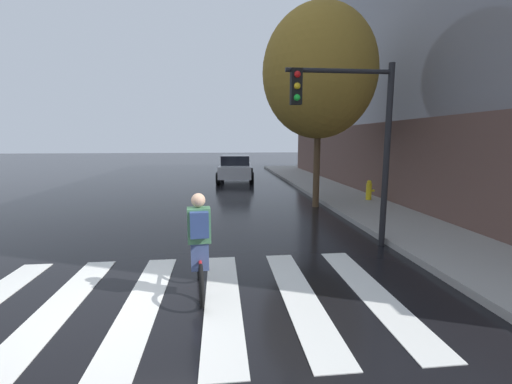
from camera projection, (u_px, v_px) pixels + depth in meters
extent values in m
plane|color=black|center=(122.00, 304.00, 5.20)|extent=(120.00, 120.00, 0.00)
cube|color=silver|center=(59.00, 307.00, 5.10)|extent=(0.55, 3.78, 0.01)
cube|color=silver|center=(143.00, 303.00, 5.23)|extent=(0.55, 3.78, 0.01)
cube|color=silver|center=(223.00, 299.00, 5.36)|extent=(0.55, 3.78, 0.01)
cube|color=silver|center=(298.00, 295.00, 5.49)|extent=(0.55, 3.78, 0.01)
cube|color=silver|center=(371.00, 291.00, 5.62)|extent=(0.55, 3.78, 0.01)
cube|color=#B7B7BC|center=(236.00, 170.00, 20.41)|extent=(2.18, 4.67, 0.69)
cube|color=black|center=(236.00, 160.00, 20.16)|extent=(1.79, 2.29, 0.54)
cylinder|color=black|center=(222.00, 173.00, 21.87)|extent=(0.29, 0.69, 0.67)
cylinder|color=black|center=(251.00, 173.00, 21.92)|extent=(0.29, 0.69, 0.67)
cylinder|color=black|center=(218.00, 178.00, 19.00)|extent=(0.29, 0.69, 0.67)
cylinder|color=black|center=(252.00, 178.00, 19.05)|extent=(0.29, 0.69, 0.67)
torus|color=black|center=(201.00, 286.00, 5.08)|extent=(0.12, 0.66, 0.66)
torus|color=black|center=(199.00, 261.00, 6.10)|extent=(0.12, 0.66, 0.66)
cylinder|color=red|center=(199.00, 256.00, 5.55)|extent=(0.14, 0.89, 0.05)
cylinder|color=red|center=(200.00, 255.00, 5.39)|extent=(0.04, 0.04, 0.45)
cube|color=#384772|center=(200.00, 252.00, 5.38)|extent=(0.30, 0.23, 0.56)
cube|color=#3F724C|center=(199.00, 225.00, 5.31)|extent=(0.38, 0.27, 0.56)
sphere|color=tan|center=(198.00, 200.00, 5.25)|extent=(0.22, 0.22, 0.22)
cube|color=navy|center=(199.00, 225.00, 5.13)|extent=(0.29, 0.19, 0.40)
cylinder|color=black|center=(386.00, 158.00, 7.77)|extent=(0.14, 0.14, 4.20)
cylinder|color=black|center=(339.00, 71.00, 7.35)|extent=(2.40, 0.10, 0.10)
cube|color=black|center=(296.00, 87.00, 7.30)|extent=(0.24, 0.20, 0.76)
sphere|color=red|center=(297.00, 74.00, 7.15)|extent=(0.14, 0.14, 0.14)
sphere|color=gold|center=(297.00, 86.00, 7.19)|extent=(0.14, 0.14, 0.14)
sphere|color=green|center=(297.00, 97.00, 7.23)|extent=(0.14, 0.14, 0.14)
cylinder|color=gold|center=(369.00, 191.00, 13.31)|extent=(0.22, 0.22, 0.65)
sphere|color=gold|center=(369.00, 182.00, 13.26)|extent=(0.18, 0.18, 0.18)
cylinder|color=gold|center=(373.00, 191.00, 13.33)|extent=(0.12, 0.09, 0.09)
cylinder|color=#4C3823|center=(317.00, 164.00, 12.47)|extent=(0.24, 0.24, 3.25)
ellipsoid|color=olive|center=(319.00, 73.00, 11.96)|extent=(4.05, 4.05, 4.66)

